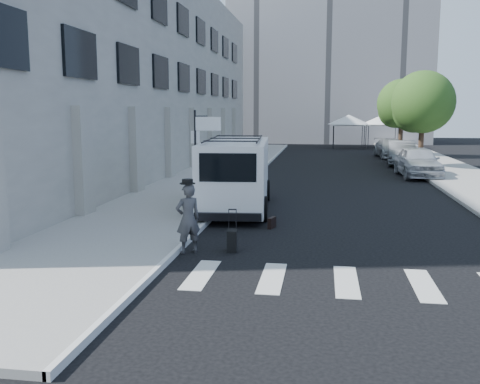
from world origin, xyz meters
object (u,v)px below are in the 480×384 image
(briefcase, at_px, (272,223))
(parked_car_b, at_px, (401,153))
(businessman, at_px, (188,219))
(cargo_van, at_px, (236,174))
(parked_car_c, at_px, (391,148))
(parked_car_a, at_px, (418,162))
(suitcase, at_px, (232,240))

(briefcase, height_order, parked_car_b, parked_car_b)
(parked_car_b, bearing_deg, businessman, -104.66)
(cargo_van, bearing_deg, businessman, -96.58)
(briefcase, relative_size, cargo_van, 0.06)
(businessman, relative_size, parked_car_c, 0.36)
(cargo_van, height_order, parked_car_a, cargo_van)
(businessman, xyz_separation_m, cargo_van, (0.22, 6.35, 0.41))
(suitcase, bearing_deg, parked_car_a, 60.87)
(cargo_van, bearing_deg, parked_car_c, 65.51)
(parked_car_b, relative_size, parked_car_c, 0.97)
(briefcase, xyz_separation_m, parked_car_c, (6.69, 26.11, 0.56))
(cargo_van, bearing_deg, parked_car_a, 48.19)
(briefcase, relative_size, parked_car_a, 0.09)
(cargo_van, height_order, parked_car_b, cargo_van)
(cargo_van, relative_size, parked_car_a, 1.39)
(cargo_van, distance_m, parked_car_a, 13.77)
(suitcase, xyz_separation_m, cargo_van, (-0.87, 6.03, 1.01))
(businessman, height_order, parked_car_b, businessman)
(parked_car_a, distance_m, parked_car_c, 12.05)
(briefcase, bearing_deg, parked_car_b, 88.08)
(suitcase, relative_size, parked_car_a, 0.22)
(briefcase, distance_m, parked_car_a, 15.59)
(parked_car_b, bearing_deg, cargo_van, -110.47)
(suitcase, height_order, parked_car_b, parked_car_b)
(briefcase, bearing_deg, cargo_van, 133.94)
(briefcase, xyz_separation_m, parked_car_b, (6.69, 20.46, 0.64))
(businessman, relative_size, parked_car_a, 0.36)
(parked_car_c, bearing_deg, businessman, -110.93)
(briefcase, bearing_deg, parked_car_a, 80.75)
(businessman, bearing_deg, parked_car_b, -146.05)
(briefcase, distance_m, parked_car_c, 26.96)
(suitcase, distance_m, cargo_van, 6.18)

